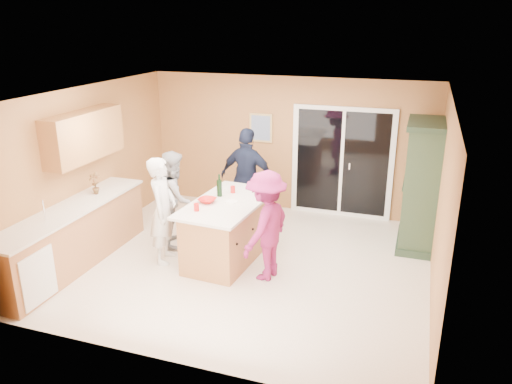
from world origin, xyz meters
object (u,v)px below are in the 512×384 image
(woman_white, at_px, (163,211))
(woman_navy, at_px, (248,178))
(woman_grey, at_px, (175,198))
(kitchen_island, at_px, (228,232))
(woman_magenta, at_px, (266,226))
(green_hutch, at_px, (421,187))

(woman_white, bearing_deg, woman_navy, -35.20)
(woman_white, distance_m, woman_grey, 0.66)
(kitchen_island, relative_size, woman_magenta, 1.17)
(kitchen_island, relative_size, woman_navy, 1.05)
(kitchen_island, height_order, woman_white, woman_white)
(green_hutch, distance_m, woman_navy, 2.95)
(woman_magenta, bearing_deg, woman_navy, -141.16)
(woman_white, height_order, woman_magenta, woman_white)
(green_hutch, height_order, woman_grey, green_hutch)
(woman_grey, xyz_separation_m, woman_magenta, (1.79, -0.65, 0.01))
(green_hutch, relative_size, woman_navy, 1.16)
(kitchen_island, height_order, woman_grey, woman_grey)
(kitchen_island, distance_m, woman_grey, 1.14)
(green_hutch, relative_size, woman_magenta, 1.30)
(woman_navy, bearing_deg, woman_white, 73.81)
(kitchen_island, xyz_separation_m, woman_magenta, (0.74, -0.37, 0.36))
(kitchen_island, xyz_separation_m, woman_white, (-0.91, -0.36, 0.38))
(kitchen_island, relative_size, woman_grey, 1.19)
(woman_navy, distance_m, woman_magenta, 1.97)
(green_hutch, distance_m, woman_white, 4.13)
(woman_navy, xyz_separation_m, woman_magenta, (0.90, -1.75, -0.09))
(woman_magenta, bearing_deg, woman_white, -78.51)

